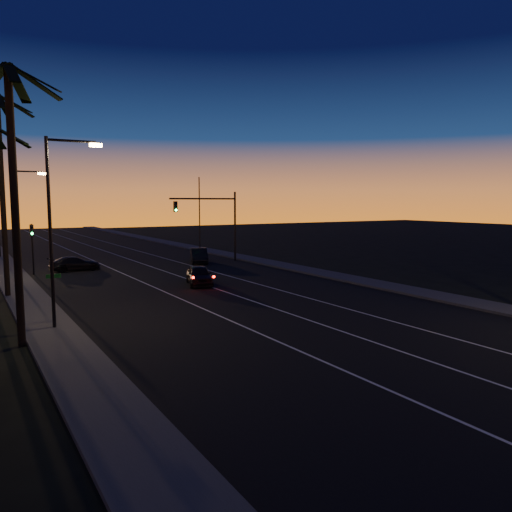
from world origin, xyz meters
TOP-DOWN VIEW (x-y plane):
  - road at (0.00, 30.00)m, footprint 20.00×170.00m
  - sidewalk_left at (-11.20, 30.00)m, footprint 2.40×170.00m
  - sidewalk_right at (11.20, 30.00)m, footprint 2.40×170.00m
  - lane_stripe_left at (-3.00, 30.00)m, footprint 0.12×160.00m
  - lane_stripe_mid at (0.50, 30.00)m, footprint 0.12×160.00m
  - lane_stripe_right at (4.00, 30.00)m, footprint 0.12×160.00m
  - palm_near at (-12.60, 18.00)m, footprint 4.25×4.16m
  - palm_far at (-12.20, 30.00)m, footprint 4.25×4.16m
  - streetlight_left_near at (-10.70, 20.00)m, footprint 2.55×0.26m
  - streetlight_left_far at (-10.69, 38.00)m, footprint 2.55×0.26m
  - street_sign at (-10.80, 21.00)m, footprint 0.70×0.06m
  - signal_mast at (7.14, 39.99)m, footprint 7.10×0.41m
  - signal_post at (-9.50, 39.98)m, footprint 0.28×0.37m
  - far_pole_right at (11.00, 52.00)m, footprint 0.14×0.14m
  - lead_car at (0.18, 28.27)m, footprint 2.89×4.86m
  - right_car at (5.52, 40.10)m, footprint 2.98×4.63m
  - cross_car at (-6.11, 40.54)m, footprint 4.39×1.99m

SIDE VIEW (x-z plane):
  - road at x=0.00m, z-range 0.00..0.01m
  - lane_stripe_left at x=-3.00m, z-range 0.01..0.02m
  - lane_stripe_mid at x=0.50m, z-range 0.01..0.02m
  - lane_stripe_right at x=4.00m, z-range 0.01..0.02m
  - sidewalk_left at x=-11.20m, z-range 0.00..0.16m
  - sidewalk_right at x=11.20m, z-range 0.00..0.16m
  - cross_car at x=-6.11m, z-range 0.01..1.26m
  - lead_car at x=0.18m, z-range 0.01..1.42m
  - right_car at x=5.52m, z-range 0.01..1.45m
  - street_sign at x=-10.80m, z-range 0.36..2.96m
  - signal_post at x=-9.50m, z-range 0.79..4.99m
  - far_pole_right at x=11.00m, z-range 0.00..9.00m
  - signal_mast at x=7.14m, z-range 1.28..8.28m
  - streetlight_left_far at x=-10.69m, z-range 0.81..9.31m
  - streetlight_left_near at x=-10.70m, z-range 0.82..9.82m
  - palm_near at x=-12.60m, z-range 1.31..12.84m
  - palm_far at x=-12.20m, z-range 1.35..13.88m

